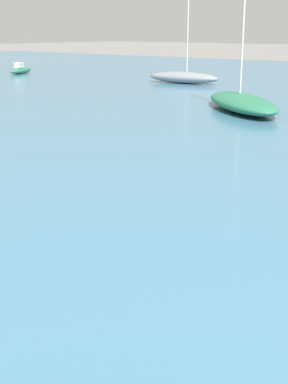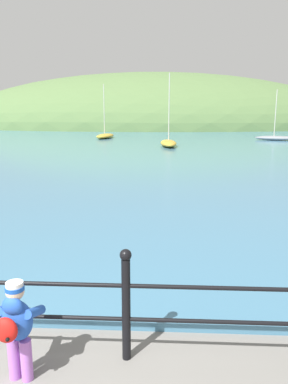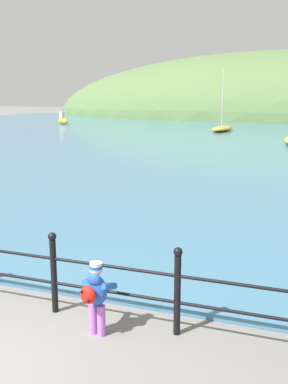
# 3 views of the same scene
# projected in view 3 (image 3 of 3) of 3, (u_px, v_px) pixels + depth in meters

# --- Properties ---
(water) EXTENTS (80.00, 60.00, 0.10)m
(water) POSITION_uv_depth(u_px,v_px,m) (260.00, 135.00, 34.62)
(water) COLOR teal
(water) RESTS_ON ground
(far_hillside) EXTENTS (70.26, 38.64, 18.45)m
(far_hillside) POSITION_uv_depth(u_px,v_px,m) (284.00, 116.00, 65.17)
(far_hillside) COLOR #567542
(far_hillside) RESTS_ON ground
(iron_railing) EXTENTS (7.49, 0.12, 1.21)m
(iron_railing) POSITION_uv_depth(u_px,v_px,m) (54.00, 270.00, 6.43)
(iron_railing) COLOR black
(iron_railing) RESTS_ON ground
(child_in_coat) EXTENTS (0.41, 0.55, 1.00)m
(child_in_coat) POSITION_uv_depth(u_px,v_px,m) (96.00, 292.00, 5.81)
(child_in_coat) COLOR #AD66C6
(child_in_coat) RESTS_ON ground
(boat_green_fishing) EXTENTS (1.75, 4.29, 5.03)m
(boat_green_fishing) POSITION_uv_depth(u_px,v_px,m) (222.00, 128.00, 37.79)
(boat_green_fishing) COLOR gold
(boat_green_fishing) RESTS_ON water
(boat_nearest_quay) EXTENTS (2.05, 1.64, 1.28)m
(boat_nearest_quay) POSITION_uv_depth(u_px,v_px,m) (63.00, 120.00, 46.53)
(boat_nearest_quay) COLOR gold
(boat_nearest_quay) RESTS_ON water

